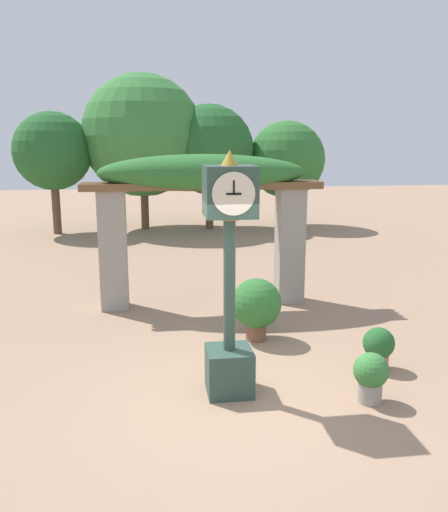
% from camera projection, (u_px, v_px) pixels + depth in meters
% --- Properties ---
extents(ground_plane, '(60.00, 60.00, 0.00)m').
position_uv_depth(ground_plane, '(236.00, 399.00, 6.89)').
color(ground_plane, '#9E7A60').
extents(pedestal_clock, '(0.61, 0.66, 3.11)m').
position_uv_depth(pedestal_clock, '(229.00, 274.00, 6.75)').
color(pedestal_clock, '#2D473D').
rests_on(pedestal_clock, ground).
extents(pergola, '(4.58, 1.11, 2.96)m').
position_uv_depth(pergola, '(203.00, 194.00, 10.36)').
color(pergola, gray).
rests_on(pergola, ground).
extents(potted_plant_near_left, '(0.82, 0.82, 1.03)m').
position_uv_depth(potted_plant_near_left, '(256.00, 305.00, 8.80)').
color(potted_plant_near_left, brown).
rests_on(potted_plant_near_left, ground).
extents(potted_plant_near_right, '(0.44, 0.44, 0.65)m').
position_uv_depth(potted_plant_near_right, '(371.00, 375.00, 6.74)').
color(potted_plant_near_right, gray).
rests_on(potted_plant_near_right, ground).
extents(potted_plant_far_left, '(0.45, 0.45, 0.62)m').
position_uv_depth(potted_plant_far_left, '(378.00, 347.00, 7.71)').
color(potted_plant_far_left, '#B26B4C').
rests_on(potted_plant_far_left, ground).
extents(tree_line, '(10.96, 4.29, 5.49)m').
position_uv_depth(tree_line, '(168.00, 144.00, 19.18)').
color(tree_line, brown).
rests_on(tree_line, ground).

